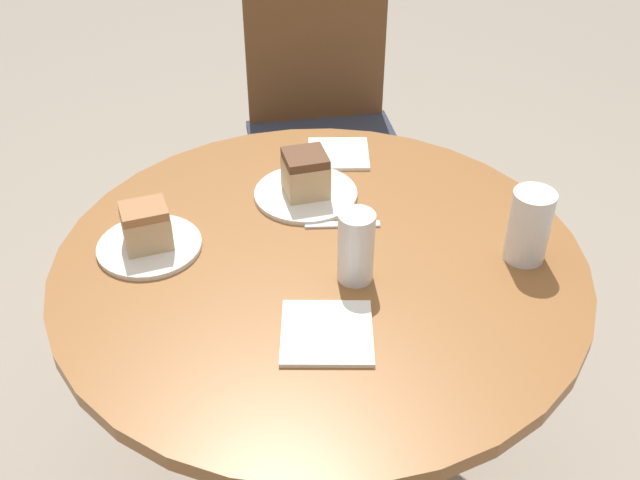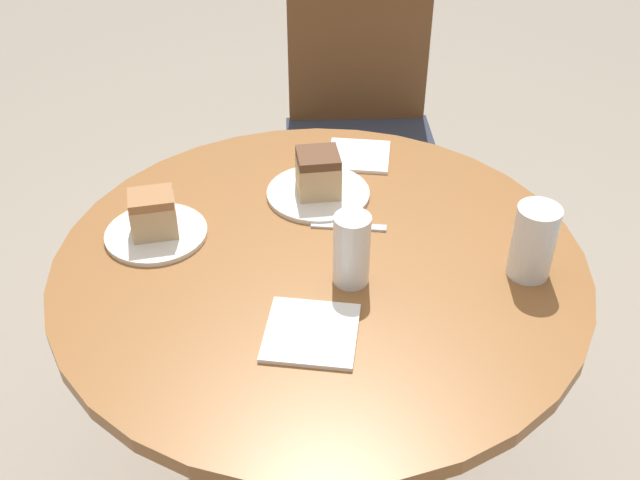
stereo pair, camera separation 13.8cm
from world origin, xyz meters
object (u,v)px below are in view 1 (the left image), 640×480
object	(u,v)px
plate_near	(305,194)
glass_lemonade	(356,251)
plate_far	(150,246)
chair	(324,125)
glass_water	(528,230)
cake_slice_far	(146,226)
cake_slice_near	(305,173)

from	to	relation	value
plate_near	glass_lemonade	distance (m)	0.29
plate_far	chair	bearing A→B (deg)	60.28
chair	glass_water	xyz separation A→B (m)	(0.24, -0.92, 0.26)
cake_slice_far	glass_lemonade	xyz separation A→B (m)	(0.37, -0.14, 0.01)
plate_far	glass_water	bearing A→B (deg)	-10.28
cake_slice_near	glass_lemonade	world-z (taller)	glass_lemonade
glass_lemonade	glass_water	world-z (taller)	glass_water
cake_slice_near	plate_far	bearing A→B (deg)	-156.71
cake_slice_far	glass_water	distance (m)	0.71
plate_near	glass_water	world-z (taller)	glass_water
glass_water	cake_slice_far	bearing A→B (deg)	169.72
plate_near	cake_slice_far	size ratio (longest dim) A/B	2.20
chair	glass_water	distance (m)	0.99
cake_slice_near	glass_water	size ratio (longest dim) A/B	0.67
cake_slice_near	glass_lemonade	bearing A→B (deg)	-78.63
chair	cake_slice_near	distance (m)	0.72
chair	glass_lemonade	world-z (taller)	chair
glass_water	plate_far	bearing A→B (deg)	169.72
plate_far	cake_slice_far	world-z (taller)	cake_slice_far
glass_lemonade	glass_water	bearing A→B (deg)	2.54
plate_near	cake_slice_near	bearing A→B (deg)	-89.55
cake_slice_near	glass_water	distance (m)	0.46
plate_near	cake_slice_far	distance (m)	0.35
chair	cake_slice_far	size ratio (longest dim) A/B	9.92
chair	cake_slice_near	bearing A→B (deg)	-103.13
chair	cake_slice_far	distance (m)	0.95
chair	plate_far	xyz separation A→B (m)	(-0.46, -0.80, 0.20)
chair	glass_lemonade	distance (m)	0.98
plate_far	glass_lemonade	size ratio (longest dim) A/B	1.43
cake_slice_far	glass_lemonade	world-z (taller)	glass_lemonade
cake_slice_near	cake_slice_far	distance (m)	0.35
chair	glass_water	bearing A→B (deg)	-76.63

